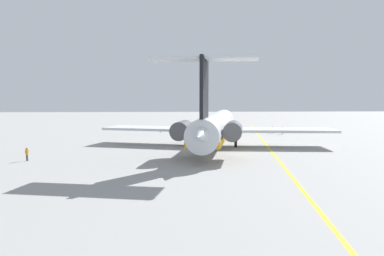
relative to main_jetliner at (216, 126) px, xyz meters
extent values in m
plane|color=gray|center=(-0.32, -10.18, -3.45)|extent=(319.30, 319.30, 0.00)
cylinder|color=silver|center=(1.19, -0.26, -0.05)|extent=(38.19, 12.18, 4.07)
cone|color=silver|center=(19.85, -4.36, -0.05)|extent=(4.98, 4.73, 3.91)
cone|color=silver|center=(-17.46, 3.84, 0.31)|extent=(6.55, 4.66, 3.46)
cube|color=orange|center=(1.19, -0.26, -0.97)|extent=(37.37, 12.07, 0.90)
cube|color=silver|center=(4.28, 9.84, -0.77)|extent=(11.40, 18.12, 0.41)
cube|color=silver|center=(-0.24, -10.73, -0.77)|extent=(8.22, 17.58, 0.41)
cylinder|color=#515156|center=(-10.96, 5.76, 0.25)|extent=(5.48, 3.40, 2.36)
cube|color=silver|center=(-11.11, 5.07, 0.25)|extent=(3.26, 1.93, 0.49)
cylinder|color=#515156|center=(-12.36, -0.64, 0.25)|extent=(5.48, 3.40, 2.36)
cube|color=silver|center=(-12.21, 0.05, 0.25)|extent=(3.26, 1.93, 0.49)
cube|color=black|center=(-14.98, 3.29, 5.59)|extent=(5.48, 1.58, 7.22)
cube|color=silver|center=(-14.69, 6.57, 8.91)|extent=(5.01, 6.62, 0.29)
cube|color=silver|center=(-16.09, 0.19, 8.91)|extent=(5.01, 6.62, 0.29)
cylinder|color=black|center=(12.59, -2.77, -1.90)|extent=(0.45, 0.45, 3.09)
cylinder|color=black|center=(0.65, 3.20, -1.90)|extent=(0.45, 0.45, 3.09)
cylinder|color=black|center=(-0.75, -3.17, -1.90)|extent=(0.45, 0.45, 3.09)
cylinder|color=black|center=(19.50, -17.26, -3.03)|extent=(0.10, 0.10, 0.83)
cylinder|color=black|center=(19.64, -17.27, -3.03)|extent=(0.10, 0.10, 0.83)
cylinder|color=#262628|center=(19.57, -17.27, -2.29)|extent=(0.28, 0.28, 0.66)
sphere|color=#DBB28E|center=(19.57, -17.27, -1.83)|extent=(0.26, 0.26, 0.26)
cylinder|color=#262628|center=(19.39, -17.26, -2.26)|extent=(0.08, 0.08, 0.56)
cylinder|color=#262628|center=(19.76, -17.27, -2.26)|extent=(0.08, 0.08, 0.56)
cylinder|color=black|center=(-11.74, 25.18, -3.05)|extent=(0.10, 0.10, 0.80)
cylinder|color=black|center=(-11.84, 25.27, -3.05)|extent=(0.10, 0.10, 0.80)
cylinder|color=orange|center=(-11.79, 25.22, -2.34)|extent=(0.27, 0.27, 0.63)
sphere|color=#8C6647|center=(-11.79, 25.22, -1.90)|extent=(0.25, 0.25, 0.25)
cylinder|color=orange|center=(-11.66, 25.10, -2.31)|extent=(0.07, 0.07, 0.54)
cylinder|color=orange|center=(-11.92, 25.34, -2.31)|extent=(0.07, 0.07, 0.54)
cylinder|color=black|center=(21.11, -15.49, -3.05)|extent=(0.10, 0.10, 0.79)
cylinder|color=black|center=(21.00, -15.40, -3.05)|extent=(0.10, 0.10, 0.79)
cylinder|color=#191E4C|center=(21.05, -15.45, -2.34)|extent=(0.27, 0.27, 0.63)
sphere|color=tan|center=(21.05, -15.45, -1.90)|extent=(0.25, 0.25, 0.25)
cylinder|color=#191E4C|center=(21.19, -15.56, -2.31)|extent=(0.07, 0.07, 0.53)
cylinder|color=#191E4C|center=(20.92, -15.33, -2.31)|extent=(0.07, 0.07, 0.53)
cone|color=#EA590F|center=(26.23, 9.48, -3.17)|extent=(0.40, 0.40, 0.55)
cube|color=gold|center=(1.19, -8.75, -3.45)|extent=(88.06, 15.13, 0.01)
camera|label=1|loc=(-57.33, 7.37, 4.26)|focal=33.56mm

